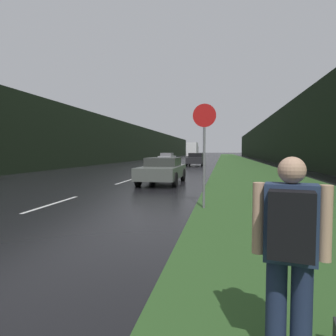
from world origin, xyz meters
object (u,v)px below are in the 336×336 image
(car_passing_near, at_px, (163,170))
(car_passing_far, at_px, (196,159))
(stop_sign, at_px, (204,146))
(car_oncoming, at_px, (167,158))
(delivery_truck, at_px, (193,150))
(hitchhiker_with_backpack, at_px, (290,248))

(car_passing_near, bearing_deg, car_passing_far, -90.00)
(stop_sign, xyz_separation_m, car_oncoming, (-6.85, 31.21, -1.07))
(car_passing_far, relative_size, delivery_truck, 0.56)
(car_passing_near, distance_m, car_oncoming, 25.31)
(stop_sign, relative_size, hitchhiker_with_backpack, 1.85)
(car_passing_far, height_order, delivery_truck, delivery_truck)
(stop_sign, bearing_deg, car_oncoming, 102.38)
(car_oncoming, bearing_deg, car_passing_far, -54.75)
(hitchhiker_with_backpack, height_order, car_oncoming, hitchhiker_with_backpack)
(stop_sign, distance_m, car_passing_near, 6.84)
(stop_sign, bearing_deg, car_passing_far, 95.63)
(car_passing_near, bearing_deg, hitchhiker_with_backpack, 105.57)
(car_passing_near, bearing_deg, stop_sign, 111.41)
(stop_sign, distance_m, car_oncoming, 31.97)
(delivery_truck, bearing_deg, car_oncoming, -90.00)
(stop_sign, xyz_separation_m, delivery_truck, (-6.85, 66.11, 0.14))
(car_passing_far, xyz_separation_m, car_oncoming, (-4.39, 6.21, 0.01))
(stop_sign, distance_m, delivery_truck, 66.46)
(car_oncoming, xyz_separation_m, delivery_truck, (-0.00, 34.90, 1.21))
(stop_sign, relative_size, car_passing_far, 0.69)
(stop_sign, height_order, delivery_truck, delivery_truck)
(stop_sign, relative_size, car_oncoming, 0.68)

